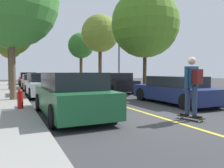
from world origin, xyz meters
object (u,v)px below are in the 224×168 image
at_px(parked_car_left_farthest, 28,79).
at_px(skateboard, 191,117).
at_px(parked_car_right_near, 114,82).
at_px(street_tree_left_farthest, 10,47).
at_px(street_tree_left_near, 10,29).
at_px(parked_car_left_near, 44,85).
at_px(parked_car_right_nearest, 175,90).
at_px(street_tree_right_far, 81,46).
at_px(parked_car_left_nearest, 71,95).
at_px(skateboarder, 192,83).
at_px(street_tree_right_nearest, 145,24).
at_px(streetlamp, 119,54).
at_px(fire_hydrant, 20,99).
at_px(street_tree_left_far, 10,33).
at_px(street_tree_left_nearest, 11,0).
at_px(parked_car_left_far, 34,82).
at_px(street_tree_right_near, 100,34).

xyz_separation_m(parked_car_left_farthest, skateboard, (3.13, -21.04, -0.62)).
height_order(parked_car_right_near, skateboard, parked_car_right_near).
bearing_deg(street_tree_left_farthest, street_tree_left_near, -90.00).
relative_size(parked_car_left_near, parked_car_right_nearest, 0.89).
bearing_deg(parked_car_left_near, street_tree_right_far, 65.37).
height_order(parked_car_left_nearest, skateboarder, skateboarder).
bearing_deg(skateboard, street_tree_right_nearest, 66.08).
bearing_deg(street_tree_right_far, streetlamp, -89.72).
height_order(parked_car_right_near, fire_hydrant, parked_car_right_near).
height_order(parked_car_right_nearest, street_tree_left_far, street_tree_left_far).
xyz_separation_m(parked_car_left_farthest, street_tree_left_nearest, (-1.70, -14.48, 4.11)).
bearing_deg(street_tree_left_far, street_tree_right_far, 20.51).
xyz_separation_m(parked_car_right_near, streetlamp, (1.75, 2.79, 2.33)).
bearing_deg(parked_car_left_nearest, parked_car_right_near, 55.72).
relative_size(parked_car_left_far, street_tree_left_far, 0.60).
bearing_deg(parked_car_left_nearest, street_tree_left_far, 95.34).
xyz_separation_m(street_tree_left_far, fire_hydrant, (0.20, -16.71, -4.96)).
xyz_separation_m(parked_car_right_near, skateboarder, (-1.91, -9.53, 0.44)).
xyz_separation_m(parked_car_left_farthest, street_tree_right_far, (6.75, 2.35, 4.15)).
bearing_deg(parked_car_left_farthest, parked_car_left_far, -90.00).
xyz_separation_m(street_tree_left_near, streetlamp, (8.50, -1.38, -1.67)).
xyz_separation_m(street_tree_left_nearest, streetlamp, (8.50, 5.73, -1.79)).
distance_m(parked_car_right_near, street_tree_right_nearest, 4.62).
bearing_deg(parked_car_right_near, fire_hydrant, -137.61).
bearing_deg(parked_car_left_near, parked_car_left_farthest, 90.00).
xyz_separation_m(parked_car_left_far, street_tree_left_nearest, (-1.70, -8.02, 4.20)).
xyz_separation_m(street_tree_left_farthest, skateboarder, (4.84, -27.49, -3.54)).
xyz_separation_m(street_tree_left_farthest, fire_hydrant, (0.20, -23.94, -4.18)).
relative_size(parked_car_left_nearest, parked_car_left_far, 0.95).
relative_size(parked_car_left_near, skateboarder, 2.28).
distance_m(street_tree_left_near, skateboarder, 14.96).
relative_size(street_tree_left_near, skateboard, 7.15).
relative_size(street_tree_left_far, street_tree_right_near, 1.06).
distance_m(street_tree_left_near, streetlamp, 8.77).
relative_size(parked_car_right_nearest, street_tree_left_near, 0.74).
bearing_deg(street_tree_right_near, parked_car_left_near, -130.41).
relative_size(streetlamp, skateboard, 5.74).
relative_size(street_tree_right_nearest, streetlamp, 1.40).
xyz_separation_m(parked_car_left_far, street_tree_left_farthest, (-1.70, 12.88, 4.05)).
bearing_deg(street_tree_left_nearest, skateboarder, -53.70).
bearing_deg(street_tree_left_far, skateboard, -76.57).
bearing_deg(street_tree_right_far, parked_car_left_near, -114.63).
height_order(parked_car_left_near, street_tree_right_far, street_tree_right_far).
bearing_deg(street_tree_left_nearest, streetlamp, 33.99).
bearing_deg(parked_car_right_near, street_tree_left_far, 122.18).
xyz_separation_m(parked_car_left_nearest, street_tree_right_near, (6.75, 14.50, 4.68)).
bearing_deg(street_tree_right_nearest, street_tree_left_farthest, 113.63).
xyz_separation_m(street_tree_right_near, fire_hydrant, (-8.25, -13.07, -4.90)).
relative_size(parked_car_left_farthest, street_tree_left_far, 0.56).
height_order(parked_car_right_nearest, streetlamp, streetlamp).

